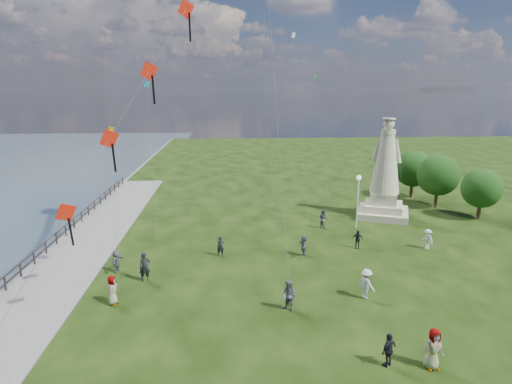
{
  "coord_description": "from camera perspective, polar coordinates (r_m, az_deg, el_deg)",
  "views": [
    {
      "loc": [
        -2.81,
        -18.71,
        11.89
      ],
      "look_at": [
        -1.0,
        8.0,
        5.5
      ],
      "focal_mm": 30.0,
      "sensor_mm": 36.0,
      "label": 1
    }
  ],
  "objects": [
    {
      "name": "person_0",
      "position": [
        28.42,
        -14.61,
        -9.66
      ],
      "size": [
        0.8,
        0.65,
        1.91
      ],
      "primitive_type": "imported",
      "rotation": [
        0.0,
        0.0,
        0.31
      ],
      "color": "black",
      "rests_on": "ground"
    },
    {
      "name": "person_3",
      "position": [
        20.81,
        17.29,
        -19.46
      ],
      "size": [
        1.04,
        0.92,
        1.59
      ],
      "primitive_type": "imported",
      "rotation": [
        0.0,
        0.0,
        3.74
      ],
      "color": "black",
      "rests_on": "ground"
    },
    {
      "name": "person_8",
      "position": [
        35.45,
        21.9,
        -5.83
      ],
      "size": [
        0.84,
        1.14,
        1.57
      ],
      "primitive_type": "imported",
      "rotation": [
        0.0,
        0.0,
        -1.22
      ],
      "color": "silver",
      "rests_on": "ground"
    },
    {
      "name": "small_kites",
      "position": [
        42.95,
        1.15,
        17.96
      ],
      "size": [
        27.05,
        17.32,
        32.25
      ],
      "color": "teal",
      "rests_on": "ground"
    },
    {
      "name": "tree_row",
      "position": [
        48.18,
        23.15,
        2.01
      ],
      "size": [
        6.7,
        12.46,
        5.51
      ],
      "color": "#382314",
      "rests_on": "ground"
    },
    {
      "name": "lamppost",
      "position": [
        38.05,
        13.47,
        0.22
      ],
      "size": [
        0.44,
        0.44,
        4.77
      ],
      "color": "silver",
      "rests_on": "ground"
    },
    {
      "name": "person_10",
      "position": [
        26.13,
        -18.6,
        -12.29
      ],
      "size": [
        0.58,
        0.88,
        1.72
      ],
      "primitive_type": "imported",
      "rotation": [
        0.0,
        0.0,
        1.49
      ],
      "color": "#595960",
      "rests_on": "ground"
    },
    {
      "name": "person_1",
      "position": [
        24.18,
        4.42,
        -13.68
      ],
      "size": [
        1.0,
        0.98,
        1.79
      ],
      "primitive_type": "imported",
      "rotation": [
        0.0,
        0.0,
        -0.74
      ],
      "color": "#595960",
      "rests_on": "ground"
    },
    {
      "name": "person_2",
      "position": [
        26.25,
        14.48,
        -11.77
      ],
      "size": [
        1.16,
        1.3,
        1.81
      ],
      "primitive_type": "imported",
      "rotation": [
        0.0,
        0.0,
        2.17
      ],
      "color": "silver",
      "rests_on": "ground"
    },
    {
      "name": "person_5",
      "position": [
        30.36,
        -18.1,
        -8.73
      ],
      "size": [
        0.95,
        1.57,
        1.58
      ],
      "primitive_type": "imported",
      "rotation": [
        0.0,
        0.0,
        1.34
      ],
      "color": "#595960",
      "rests_on": "ground"
    },
    {
      "name": "waterfront",
      "position": [
        32.63,
        -26.33,
        -9.54
      ],
      "size": [
        200.0,
        200.0,
        1.51
      ],
      "color": "#374C52",
      "rests_on": "ground"
    },
    {
      "name": "person_6",
      "position": [
        31.65,
        -4.75,
        -7.25
      ],
      "size": [
        0.59,
        0.44,
        1.49
      ],
      "primitive_type": "imported",
      "rotation": [
        0.0,
        0.0,
        0.16
      ],
      "color": "black",
      "rests_on": "ground"
    },
    {
      "name": "person_4",
      "position": [
        21.22,
        22.56,
        -18.76
      ],
      "size": [
        0.99,
        0.67,
        1.89
      ],
      "primitive_type": "imported",
      "rotation": [
        0.0,
        0.0,
        0.12
      ],
      "color": "#595960",
      "rests_on": "ground"
    },
    {
      "name": "person_9",
      "position": [
        33.94,
        13.38,
        -6.16
      ],
      "size": [
        0.94,
        0.64,
        1.46
      ],
      "primitive_type": "imported",
      "rotation": [
        0.0,
        0.0,
        -0.26
      ],
      "color": "black",
      "rests_on": "ground"
    },
    {
      "name": "person_7",
      "position": [
        38.16,
        8.92,
        -3.56
      ],
      "size": [
        0.9,
        0.97,
        1.71
      ],
      "primitive_type": "imported",
      "rotation": [
        0.0,
        0.0,
        2.2
      ],
      "color": "#595960",
      "rests_on": "ground"
    },
    {
      "name": "person_11",
      "position": [
        31.71,
        6.37,
        -7.13
      ],
      "size": [
        0.68,
        1.5,
        1.61
      ],
      "primitive_type": "imported",
      "rotation": [
        0.0,
        0.0,
        4.73
      ],
      "color": "#595960",
      "rests_on": "ground"
    },
    {
      "name": "statue",
      "position": [
        42.31,
        16.81,
        1.48
      ],
      "size": [
        6.01,
        6.01,
        9.4
      ],
      "rotation": [
        0.0,
        0.0,
        -0.38
      ],
      "color": "#BEAB90",
      "rests_on": "ground"
    },
    {
      "name": "red_kite_train",
      "position": [
        23.67,
        -14.47,
        14.19
      ],
      "size": [
        10.92,
        9.35,
        20.04
      ],
      "color": "black",
      "rests_on": "ground"
    }
  ]
}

